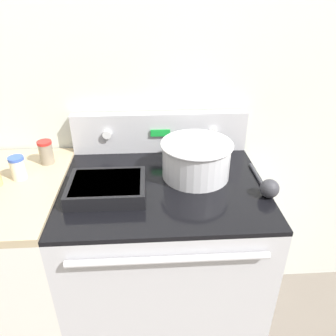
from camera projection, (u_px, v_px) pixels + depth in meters
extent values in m
cube|color=silver|center=(159.00, 82.00, 1.48)|extent=(8.00, 0.05, 2.50)
cube|color=#BCBCC1|center=(164.00, 268.00, 1.55)|extent=(0.81, 0.65, 0.92)
cube|color=black|center=(163.00, 185.00, 1.33)|extent=(0.81, 0.65, 0.02)
cylinder|color=silver|center=(169.00, 260.00, 1.06)|extent=(0.67, 0.02, 0.02)
cube|color=#BCBCC1|center=(160.00, 132.00, 1.54)|extent=(0.81, 0.05, 0.19)
cylinder|color=white|center=(107.00, 134.00, 1.49)|extent=(0.04, 0.02, 0.04)
cylinder|color=white|center=(213.00, 132.00, 1.52)|extent=(0.04, 0.02, 0.04)
cube|color=green|center=(160.00, 133.00, 1.50)|extent=(0.09, 0.01, 0.03)
cube|color=silver|center=(15.00, 275.00, 1.52)|extent=(0.57, 0.65, 0.92)
cylinder|color=silver|center=(196.00, 160.00, 1.34)|extent=(0.28, 0.28, 0.15)
torus|color=silver|center=(197.00, 144.00, 1.30)|extent=(0.29, 0.29, 0.01)
cylinder|color=beige|center=(197.00, 147.00, 1.31)|extent=(0.25, 0.25, 0.02)
cube|color=black|center=(107.00, 188.00, 1.24)|extent=(0.29, 0.22, 0.06)
cube|color=#D1BC7A|center=(107.00, 185.00, 1.23)|extent=(0.25, 0.20, 0.03)
cylinder|color=#333338|center=(259.00, 179.00, 1.34)|extent=(0.01, 0.24, 0.01)
sphere|color=#333338|center=(270.00, 189.00, 1.22)|extent=(0.07, 0.07, 0.07)
cylinder|color=gray|center=(46.00, 153.00, 1.42)|extent=(0.06, 0.06, 0.09)
cylinder|color=red|center=(44.00, 143.00, 1.40)|extent=(0.06, 0.06, 0.01)
cylinder|color=beige|center=(18.00, 169.00, 1.31)|extent=(0.06, 0.06, 0.08)
cylinder|color=#3856B7|center=(16.00, 159.00, 1.29)|extent=(0.06, 0.06, 0.01)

